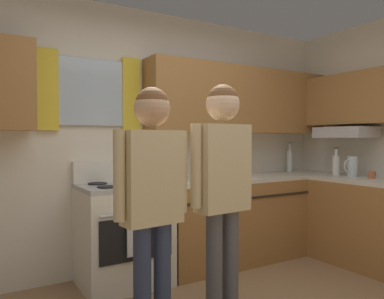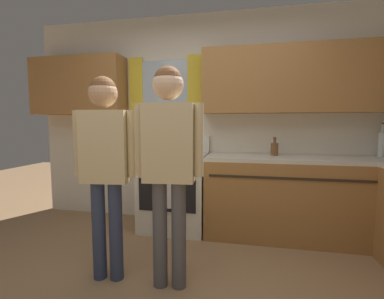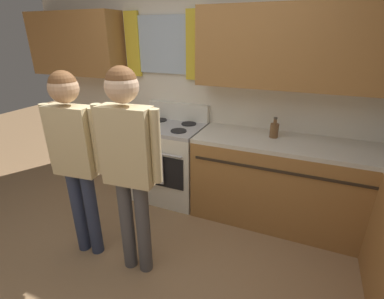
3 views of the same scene
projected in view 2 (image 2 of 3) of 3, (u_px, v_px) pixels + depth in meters
The scene contains 7 objects.
back_wall_unit at pixel (212, 105), 3.30m from camera, with size 4.60×0.42×2.60m.
kitchen_counter_run at pixel (355, 211), 2.48m from camera, with size 2.25×2.00×0.90m.
stove_oven at pixel (175, 190), 3.22m from camera, with size 0.76×0.67×1.10m.
bottle_tall_clear at pixel (382, 144), 2.89m from camera, with size 0.07×0.07×0.37m.
bottle_squat_brown at pixel (274, 149), 3.00m from camera, with size 0.08×0.08×0.21m.
adult_left at pixel (105, 154), 2.10m from camera, with size 0.50×0.22×1.62m.
adult_in_plaid at pixel (169, 151), 1.99m from camera, with size 0.52×0.23×1.67m.
Camera 2 is at (0.49, -1.51, 1.26)m, focal length 25.09 mm.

